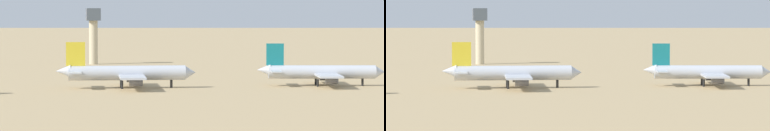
{
  "view_description": "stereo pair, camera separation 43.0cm",
  "coord_description": "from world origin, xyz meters",
  "views": [
    {
      "loc": [
        -34.75,
        -292.68,
        22.97
      ],
      "look_at": [
        16.38,
        1.87,
        6.0
      ],
      "focal_mm": 104.6,
      "sensor_mm": 36.0,
      "label": 1
    },
    {
      "loc": [
        -34.33,
        -292.75,
        22.97
      ],
      "look_at": [
        16.38,
        1.87,
        6.0
      ],
      "focal_mm": 104.6,
      "sensor_mm": 36.0,
      "label": 2
    }
  ],
  "objects": [
    {
      "name": "ground",
      "position": [
        0.0,
        0.0,
        0.0
      ],
      "size": [
        4000.0,
        4000.0,
        0.0
      ],
      "primitive_type": "plane",
      "color": "tan"
    },
    {
      "name": "parked_jet_yellow_4",
      "position": [
        -1.34,
        3.41,
        4.06
      ],
      "size": [
        37.53,
        31.6,
        12.39
      ],
      "rotation": [
        0.0,
        0.0,
        -0.07
      ],
      "color": "silver",
      "rests_on": "ground"
    },
    {
      "name": "parked_jet_teal_5",
      "position": [
        52.25,
        2.3,
        3.83
      ],
      "size": [
        35.28,
        30.05,
        11.68
      ],
      "rotation": [
        0.0,
        0.0,
        -0.16
      ],
      "color": "silver",
      "rests_on": "ground"
    },
    {
      "name": "control_tower",
      "position": [
        -0.08,
        120.68,
        12.53
      ],
      "size": [
        5.2,
        5.2,
        20.76
      ],
      "color": "#C6B793",
      "rests_on": "ground"
    }
  ]
}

